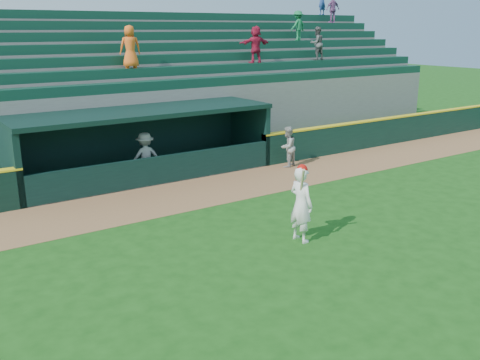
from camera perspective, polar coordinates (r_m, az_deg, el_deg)
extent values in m
plane|color=#174812|center=(13.59, 3.83, -6.82)|extent=(120.00, 120.00, 0.00)
cube|color=brown|center=(17.46, -6.12, -1.63)|extent=(40.00, 3.00, 0.01)
cube|color=black|center=(26.29, 16.26, 5.11)|extent=(15.50, 0.30, 1.20)
cube|color=yellow|center=(26.19, 16.37, 6.46)|extent=(15.50, 0.32, 0.06)
imported|color=#A4A39E|center=(20.86, 5.09, 3.54)|extent=(0.93, 0.83, 1.59)
imported|color=#A4A49F|center=(19.16, -10.05, 2.46)|extent=(1.19, 0.77, 1.73)
cube|color=#64635F|center=(19.87, -9.96, 0.44)|extent=(9.00, 2.60, 0.04)
cube|color=black|center=(18.27, -23.34, 1.65)|extent=(0.20, 2.60, 2.30)
cube|color=black|center=(21.85, 0.96, 5.12)|extent=(0.20, 2.60, 2.30)
cube|color=black|center=(20.78, -11.61, 4.23)|extent=(9.40, 0.20, 2.30)
cube|color=black|center=(19.39, -10.29, 7.17)|extent=(9.40, 2.80, 0.16)
cube|color=black|center=(18.68, -8.47, 1.03)|extent=(9.00, 0.16, 1.00)
cube|color=brown|center=(20.53, -10.92, 1.54)|extent=(8.40, 0.45, 0.10)
cube|color=slate|center=(21.20, -12.21, 5.26)|extent=(34.00, 0.85, 2.91)
cube|color=#0F3828|center=(20.86, -12.35, 9.63)|extent=(34.00, 0.60, 0.36)
cube|color=slate|center=(21.94, -13.10, 6.16)|extent=(34.00, 0.85, 3.36)
cube|color=#0F3828|center=(21.60, -13.29, 10.98)|extent=(34.00, 0.60, 0.36)
cube|color=slate|center=(22.69, -13.93, 6.99)|extent=(34.00, 0.85, 3.81)
cube|color=#0F3828|center=(22.37, -14.18, 12.24)|extent=(34.00, 0.60, 0.36)
cube|color=slate|center=(23.45, -14.71, 7.77)|extent=(34.00, 0.85, 4.26)
cube|color=#0F3828|center=(23.14, -15.02, 13.41)|extent=(34.00, 0.60, 0.36)
cube|color=slate|center=(24.22, -15.45, 8.50)|extent=(34.00, 0.85, 4.71)
cube|color=#0F3828|center=(23.93, -15.81, 14.50)|extent=(34.00, 0.60, 0.36)
cube|color=slate|center=(24.99, -16.14, 9.18)|extent=(34.00, 0.85, 5.16)
cube|color=#0F3828|center=(24.74, -16.56, 15.51)|extent=(34.00, 0.60, 0.36)
cube|color=slate|center=(25.77, -16.80, 9.82)|extent=(34.00, 0.85, 5.61)
cube|color=#0F3828|center=(25.55, -17.26, 16.46)|extent=(34.00, 0.60, 0.36)
cube|color=slate|center=(26.32, -17.19, 9.91)|extent=(34.50, 0.30, 5.61)
imported|color=orange|center=(21.84, -11.65, 13.75)|extent=(0.90, 0.69, 1.63)
imported|color=#AE1A3A|center=(24.82, 1.67, 14.26)|extent=(1.54, 0.60, 1.62)
imported|color=navy|center=(33.10, 8.73, 18.37)|extent=(0.65, 0.50, 1.58)
imported|color=#4C4C4C|center=(27.15, 8.19, 14.22)|extent=(0.79, 0.62, 1.59)
imported|color=#186F3D|center=(28.55, 6.19, 16.06)|extent=(1.04, 0.72, 1.47)
imported|color=#884F88|center=(32.52, 9.87, 17.51)|extent=(0.92, 0.47, 1.50)
imported|color=white|center=(13.51, 6.53, -2.60)|extent=(0.53, 0.75, 1.95)
sphere|color=#BC120A|center=(13.26, 6.65, 1.12)|extent=(0.27, 0.27, 0.27)
cylinder|color=tan|center=(13.04, 6.65, -0.18)|extent=(0.32, 0.44, 0.76)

